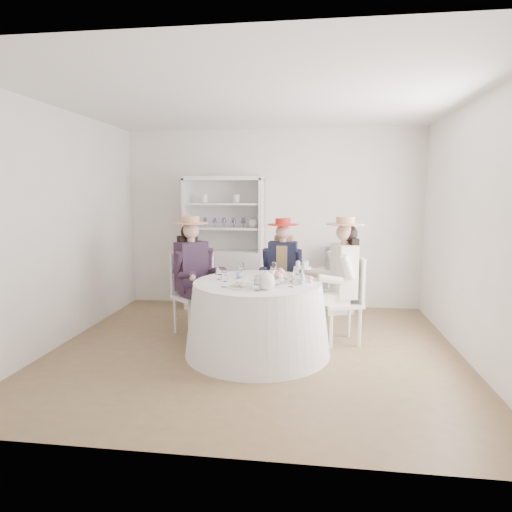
# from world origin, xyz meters

# --- Properties ---
(ground) EXTENTS (4.50, 4.50, 0.00)m
(ground) POSITION_xyz_m (0.00, 0.00, 0.00)
(ground) COLOR brown
(ground) RESTS_ON ground
(ceiling) EXTENTS (4.50, 4.50, 0.00)m
(ceiling) POSITION_xyz_m (0.00, 0.00, 2.70)
(ceiling) COLOR white
(ceiling) RESTS_ON wall_back
(wall_back) EXTENTS (4.50, 0.00, 4.50)m
(wall_back) POSITION_xyz_m (0.00, 2.00, 1.35)
(wall_back) COLOR silver
(wall_back) RESTS_ON ground
(wall_front) EXTENTS (4.50, 0.00, 4.50)m
(wall_front) POSITION_xyz_m (0.00, -2.00, 1.35)
(wall_front) COLOR silver
(wall_front) RESTS_ON ground
(wall_left) EXTENTS (0.00, 4.50, 4.50)m
(wall_left) POSITION_xyz_m (-2.25, 0.00, 1.35)
(wall_left) COLOR silver
(wall_left) RESTS_ON ground
(wall_right) EXTENTS (0.00, 4.50, 4.50)m
(wall_right) POSITION_xyz_m (2.25, 0.00, 1.35)
(wall_right) COLOR silver
(wall_right) RESTS_ON ground
(tea_table) EXTENTS (1.58, 1.58, 0.80)m
(tea_table) POSITION_xyz_m (0.04, -0.07, 0.40)
(tea_table) COLOR white
(tea_table) RESTS_ON ground
(hutch) EXTENTS (1.33, 0.84, 1.99)m
(hutch) POSITION_xyz_m (-0.70, 1.77, 0.71)
(hutch) COLOR silver
(hutch) RESTS_ON ground
(side_table) EXTENTS (0.54, 0.54, 0.65)m
(side_table) POSITION_xyz_m (0.98, 1.70, 0.32)
(side_table) COLOR silver
(side_table) RESTS_ON ground
(hatbox) EXTENTS (0.40, 0.40, 0.33)m
(hatbox) POSITION_xyz_m (0.98, 1.70, 0.81)
(hatbox) COLOR black
(hatbox) RESTS_ON side_table
(guest_left) EXTENTS (0.63, 0.61, 1.47)m
(guest_left) POSITION_xyz_m (-0.83, 0.46, 0.83)
(guest_left) COLOR silver
(guest_left) RESTS_ON ground
(guest_mid) EXTENTS (0.52, 0.54, 1.42)m
(guest_mid) POSITION_xyz_m (0.24, 0.93, 0.80)
(guest_mid) COLOR silver
(guest_mid) RESTS_ON ground
(guest_right) EXTENTS (0.60, 0.56, 1.48)m
(guest_right) POSITION_xyz_m (0.96, 0.36, 0.83)
(guest_right) COLOR silver
(guest_right) RESTS_ON ground
(spare_chair) EXTENTS (0.58, 0.58, 1.03)m
(spare_chair) POSITION_xyz_m (-0.74, 0.84, 0.55)
(spare_chair) COLOR silver
(spare_chair) RESTS_ON ground
(teacup_a) EXTENTS (0.10, 0.10, 0.06)m
(teacup_a) POSITION_xyz_m (-0.18, 0.07, 0.83)
(teacup_a) COLOR white
(teacup_a) RESTS_ON tea_table
(teacup_b) EXTENTS (0.07, 0.07, 0.06)m
(teacup_b) POSITION_xyz_m (0.11, 0.18, 0.83)
(teacup_b) COLOR white
(teacup_b) RESTS_ON tea_table
(teacup_c) EXTENTS (0.12, 0.12, 0.07)m
(teacup_c) POSITION_xyz_m (0.24, 0.11, 0.83)
(teacup_c) COLOR white
(teacup_c) RESTS_ON tea_table
(flower_bowl) EXTENTS (0.26, 0.26, 0.05)m
(flower_bowl) POSITION_xyz_m (0.24, -0.16, 0.82)
(flower_bowl) COLOR white
(flower_bowl) RESTS_ON tea_table
(flower_arrangement) EXTENTS (0.20, 0.19, 0.07)m
(flower_arrangement) POSITION_xyz_m (0.24, -0.15, 0.89)
(flower_arrangement) COLOR #D66B7B
(flower_arrangement) RESTS_ON tea_table
(table_teapot) EXTENTS (0.26, 0.18, 0.19)m
(table_teapot) POSITION_xyz_m (0.17, -0.43, 0.88)
(table_teapot) COLOR white
(table_teapot) RESTS_ON tea_table
(sandwich_plate) EXTENTS (0.26, 0.26, 0.06)m
(sandwich_plate) POSITION_xyz_m (-0.09, -0.38, 0.81)
(sandwich_plate) COLOR white
(sandwich_plate) RESTS_ON tea_table
(cupcake_stand) EXTENTS (0.25, 0.25, 0.23)m
(cupcake_stand) POSITION_xyz_m (0.52, -0.08, 0.88)
(cupcake_stand) COLOR white
(cupcake_stand) RESTS_ON tea_table
(stemware_set) EXTENTS (0.92, 0.93, 0.15)m
(stemware_set) POSITION_xyz_m (0.04, -0.07, 0.87)
(stemware_set) COLOR white
(stemware_set) RESTS_ON tea_table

